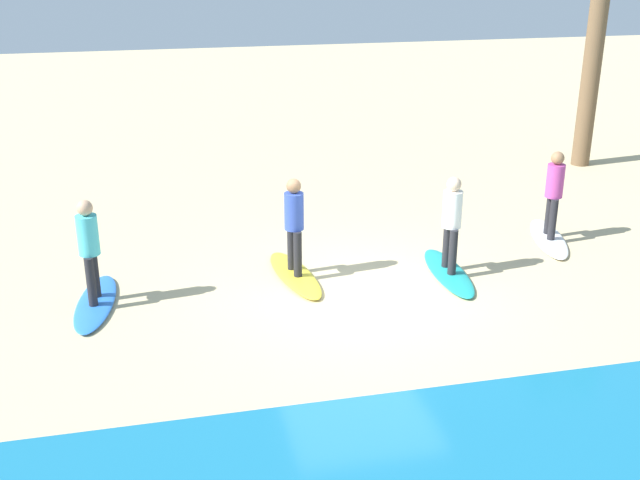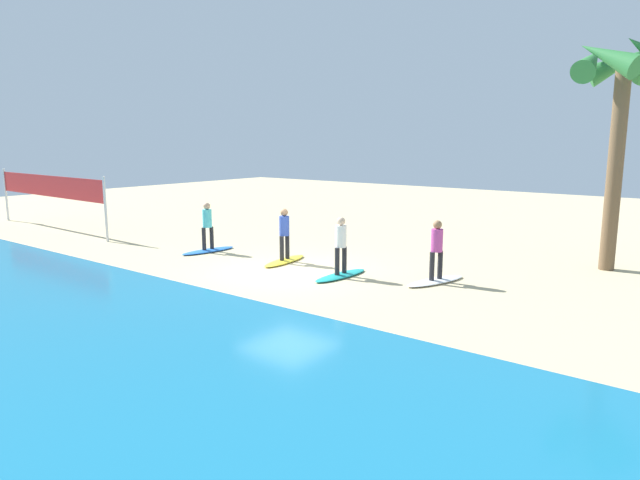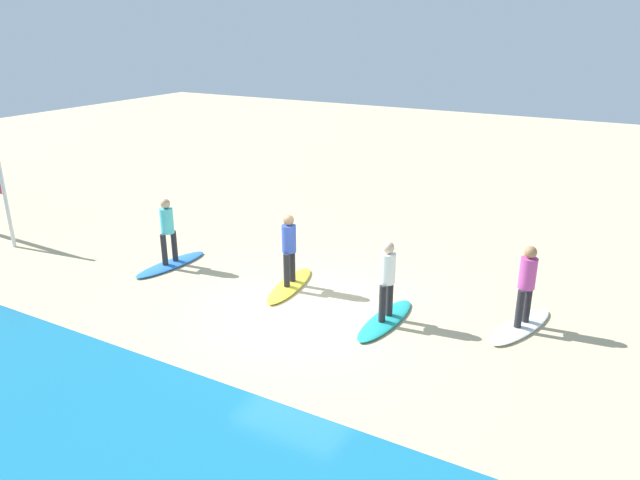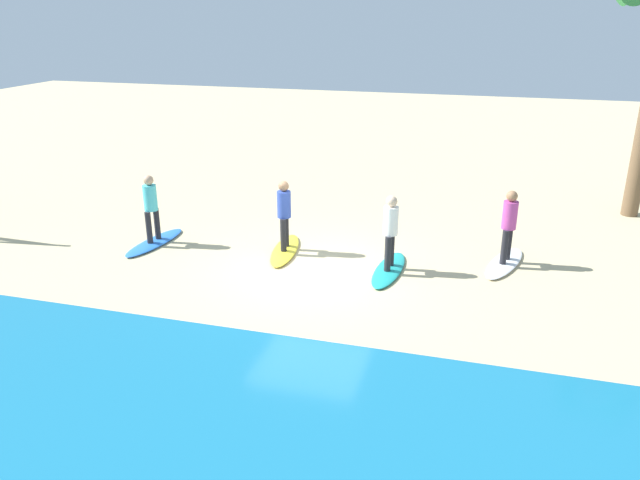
{
  "view_description": "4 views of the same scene",
  "coord_description": "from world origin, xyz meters",
  "px_view_note": "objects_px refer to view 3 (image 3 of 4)",
  "views": [
    {
      "loc": [
        3.16,
        10.95,
        5.38
      ],
      "look_at": [
        0.59,
        -0.33,
        0.85
      ],
      "focal_mm": 43.77,
      "sensor_mm": 36.0,
      "label": 1
    },
    {
      "loc": [
        -10.89,
        12.41,
        3.89
      ],
      "look_at": [
        -1.3,
        0.13,
        1.1
      ],
      "focal_mm": 31.79,
      "sensor_mm": 36.0,
      "label": 2
    },
    {
      "loc": [
        -5.68,
        9.53,
        5.69
      ],
      "look_at": [
        0.29,
        -1.17,
        1.16
      ],
      "focal_mm": 33.26,
      "sensor_mm": 36.0,
      "label": 3
    },
    {
      "loc": [
        -3.56,
        11.94,
        5.44
      ],
      "look_at": [
        -0.36,
        0.57,
        0.95
      ],
      "focal_mm": 34.59,
      "sensor_mm": 36.0,
      "label": 4
    }
  ],
  "objects_px": {
    "surfboard_blue": "(171,264)",
    "surfer_blue": "(167,226)",
    "surfboard_teal": "(385,320)",
    "surfer_white": "(527,280)",
    "surfboard_yellow": "(290,285)",
    "surfer_teal": "(387,275)",
    "surfer_yellow": "(289,245)",
    "surfboard_white": "(521,326)"
  },
  "relations": [
    {
      "from": "surfer_white",
      "to": "surfer_yellow",
      "type": "xyz_separation_m",
      "value": [
        5.0,
        0.59,
        0.0
      ]
    },
    {
      "from": "surfboard_white",
      "to": "surfer_teal",
      "type": "xyz_separation_m",
      "value": [
        2.44,
        1.08,
        0.99
      ]
    },
    {
      "from": "surfboard_teal",
      "to": "surfboard_blue",
      "type": "bearing_deg",
      "value": -87.56
    },
    {
      "from": "surfer_white",
      "to": "surfboard_yellow",
      "type": "height_order",
      "value": "surfer_white"
    },
    {
      "from": "surfboard_teal",
      "to": "surfer_blue",
      "type": "height_order",
      "value": "surfer_blue"
    },
    {
      "from": "surfer_blue",
      "to": "surfer_teal",
      "type": "bearing_deg",
      "value": 178.96
    },
    {
      "from": "surfboard_white",
      "to": "surfer_teal",
      "type": "height_order",
      "value": "surfer_teal"
    },
    {
      "from": "surfboard_teal",
      "to": "surfboard_white",
      "type": "bearing_deg",
      "value": 117.3
    },
    {
      "from": "surfer_white",
      "to": "surfer_blue",
      "type": "height_order",
      "value": "same"
    },
    {
      "from": "surfer_white",
      "to": "surfboard_yellow",
      "type": "bearing_deg",
      "value": 6.78
    },
    {
      "from": "surfboard_blue",
      "to": "surfer_blue",
      "type": "distance_m",
      "value": 0.99
    },
    {
      "from": "surfer_yellow",
      "to": "surfer_blue",
      "type": "bearing_deg",
      "value": 6.65
    },
    {
      "from": "surfer_teal",
      "to": "surfboard_blue",
      "type": "relative_size",
      "value": 0.78
    },
    {
      "from": "surfboard_blue",
      "to": "surfer_blue",
      "type": "xyz_separation_m",
      "value": [
        0.0,
        0.0,
        0.99
      ]
    },
    {
      "from": "surfer_teal",
      "to": "surfboard_blue",
      "type": "xyz_separation_m",
      "value": [
        5.79,
        -0.1,
        -0.99
      ]
    },
    {
      "from": "surfer_teal",
      "to": "surfboard_blue",
      "type": "bearing_deg",
      "value": -1.04
    },
    {
      "from": "surfer_blue",
      "to": "surfboard_white",
      "type": "bearing_deg",
      "value": -173.27
    },
    {
      "from": "surfboard_teal",
      "to": "surfboard_yellow",
      "type": "relative_size",
      "value": 1.0
    },
    {
      "from": "surfboard_white",
      "to": "surfer_white",
      "type": "relative_size",
      "value": 1.28
    },
    {
      "from": "surfer_white",
      "to": "surfer_yellow",
      "type": "bearing_deg",
      "value": 6.78
    },
    {
      "from": "surfboard_yellow",
      "to": "surfboard_blue",
      "type": "xyz_separation_m",
      "value": [
        3.23,
        0.38,
        0.0
      ]
    },
    {
      "from": "surfboard_teal",
      "to": "surfer_yellow",
      "type": "distance_m",
      "value": 2.79
    },
    {
      "from": "surfer_white",
      "to": "surfboard_blue",
      "type": "distance_m",
      "value": 8.35
    },
    {
      "from": "surfer_white",
      "to": "surfer_blue",
      "type": "relative_size",
      "value": 1.0
    },
    {
      "from": "surfboard_white",
      "to": "surfer_teal",
      "type": "bearing_deg",
      "value": -49.88
    },
    {
      "from": "surfboard_white",
      "to": "surfboard_teal",
      "type": "bearing_deg",
      "value": -49.88
    },
    {
      "from": "surfboard_teal",
      "to": "surfboard_yellow",
      "type": "distance_m",
      "value": 2.61
    },
    {
      "from": "surfer_white",
      "to": "surfboard_teal",
      "type": "distance_m",
      "value": 2.84
    },
    {
      "from": "surfboard_yellow",
      "to": "surfer_blue",
      "type": "relative_size",
      "value": 1.28
    },
    {
      "from": "surfer_teal",
      "to": "surfboard_yellow",
      "type": "height_order",
      "value": "surfer_teal"
    },
    {
      "from": "surfer_white",
      "to": "surfer_yellow",
      "type": "relative_size",
      "value": 1.0
    },
    {
      "from": "surfer_teal",
      "to": "surfer_blue",
      "type": "height_order",
      "value": "same"
    },
    {
      "from": "surfer_teal",
      "to": "surfer_yellow",
      "type": "height_order",
      "value": "same"
    },
    {
      "from": "surfboard_white",
      "to": "surfer_blue",
      "type": "distance_m",
      "value": 8.35
    },
    {
      "from": "surfer_teal",
      "to": "surfer_yellow",
      "type": "distance_m",
      "value": 2.61
    },
    {
      "from": "surfboard_white",
      "to": "surfboard_blue",
      "type": "relative_size",
      "value": 1.0
    },
    {
      "from": "surfboard_white",
      "to": "surfer_teal",
      "type": "relative_size",
      "value": 1.28
    },
    {
      "from": "surfer_teal",
      "to": "surfer_yellow",
      "type": "xyz_separation_m",
      "value": [
        2.56,
        -0.48,
        0.0
      ]
    },
    {
      "from": "surfboard_yellow",
      "to": "surfer_yellow",
      "type": "height_order",
      "value": "surfer_yellow"
    },
    {
      "from": "surfboard_yellow",
      "to": "surfer_blue",
      "type": "xyz_separation_m",
      "value": [
        3.23,
        0.38,
        0.99
      ]
    },
    {
      "from": "surfer_white",
      "to": "surfboard_teal",
      "type": "relative_size",
      "value": 0.78
    },
    {
      "from": "surfer_white",
      "to": "surfboard_blue",
      "type": "xyz_separation_m",
      "value": [
        8.23,
        0.97,
        -0.99
      ]
    }
  ]
}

